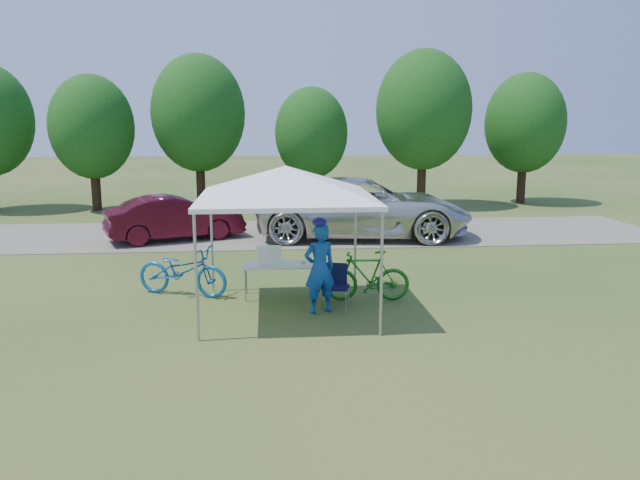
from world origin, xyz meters
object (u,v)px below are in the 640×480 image
object	(u,v)px
cooler	(269,256)
bike_blue	(182,271)
minivan	(363,207)
folding_chair	(337,281)
sedan	(175,218)
folding_table	(284,266)
bike_green	(367,276)
cyclist	(320,269)

from	to	relation	value
cooler	bike_blue	size ratio (longest dim) A/B	0.25
bike_blue	minivan	distance (m)	7.58
folding_chair	minivan	bearing A→B (deg)	92.19
sedan	folding_table	bearing A→B (deg)	-175.43
cooler	folding_table	bearing A→B (deg)	0.00
folding_table	sedan	size ratio (longest dim) A/B	0.42
cooler	sedan	size ratio (longest dim) A/B	0.12
folding_chair	sedan	world-z (taller)	sedan
folding_chair	minivan	world-z (taller)	minivan
sedan	folding_chair	bearing A→B (deg)	-171.38
minivan	sedan	size ratio (longest dim) A/B	1.62
bike_blue	bike_green	size ratio (longest dim) A/B	1.17
cooler	bike_blue	bearing A→B (deg)	171.22
folding_table	cyclist	size ratio (longest dim) A/B	0.98
cyclist	minivan	xyz separation A→B (m)	(1.96, 7.37, 0.08)
cyclist	bike_blue	bearing A→B (deg)	-46.93
bike_blue	cyclist	bearing A→B (deg)	-96.32
folding_chair	cooler	distance (m)	1.53
cyclist	minivan	distance (m)	7.62
bike_blue	bike_green	distance (m)	3.76
minivan	folding_table	bearing A→B (deg)	162.64
sedan	bike_green	bearing A→B (deg)	-166.49
folding_chair	bike_blue	xyz separation A→B (m)	(-3.06, 1.00, 0.03)
folding_table	folding_chair	world-z (taller)	folding_chair
minivan	bike_blue	bearing A→B (deg)	147.18
sedan	bike_blue	bearing A→B (deg)	167.97
folding_chair	cooler	world-z (taller)	cooler
folding_table	cyclist	bearing A→B (deg)	-61.20
folding_chair	minivan	xyz separation A→B (m)	(1.59, 6.97, 0.43)
cyclist	sedan	world-z (taller)	cyclist
cyclist	bike_green	size ratio (longest dim) A/B	1.00
folding_chair	bike_blue	size ratio (longest dim) A/B	0.42
folding_table	minivan	world-z (taller)	minivan
bike_green	minivan	size ratio (longest dim) A/B	0.26
bike_green	sedan	distance (m)	8.19
cyclist	minivan	world-z (taller)	minivan
bike_green	cooler	bearing A→B (deg)	-99.09
bike_blue	minivan	size ratio (longest dim) A/B	0.30
bike_blue	sedan	size ratio (longest dim) A/B	0.49
folding_chair	cyclist	bearing A→B (deg)	-117.81
cooler	bike_blue	world-z (taller)	cooler
cooler	cyclist	distance (m)	1.45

